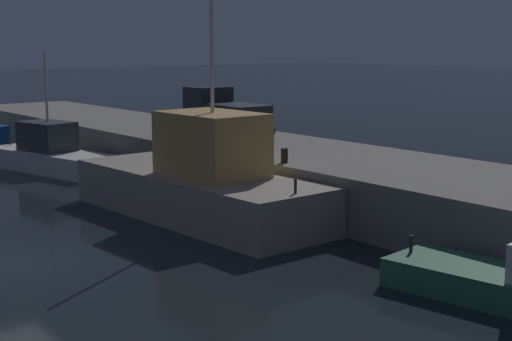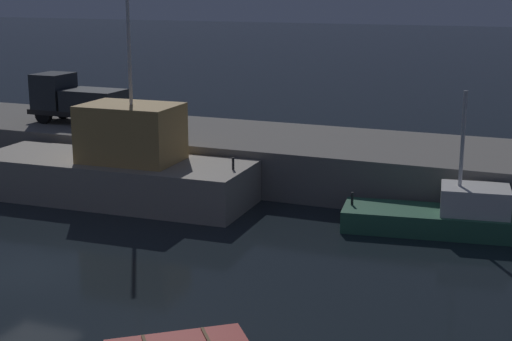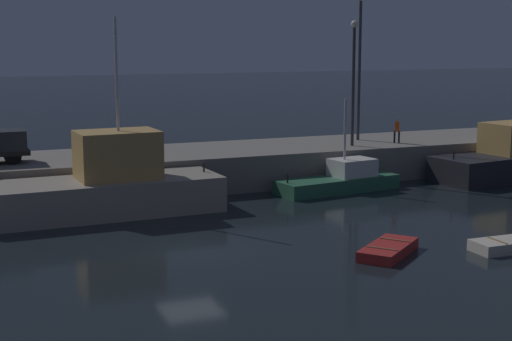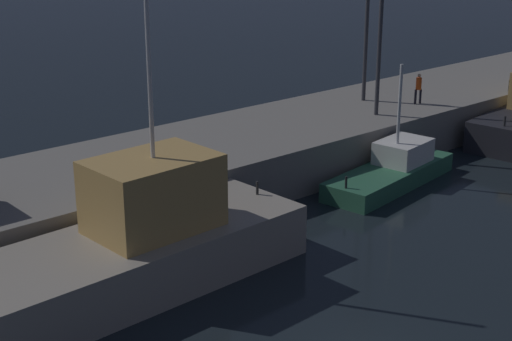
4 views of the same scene
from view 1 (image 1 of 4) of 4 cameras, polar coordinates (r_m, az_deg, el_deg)
name	(u,v)px [view 1 (image 1 of 4)]	position (r m, az deg, el deg)	size (l,w,h in m)	color
ground_plane	(7,267)	(24.77, -17.93, -6.84)	(320.00, 320.00, 0.00)	black
pier_quay	(342,181)	(32.06, 6.39, -0.81)	(69.69, 7.07, 2.10)	gray
fishing_trawler_red	(201,183)	(29.73, -4.09, -0.95)	(12.09, 4.51, 9.74)	gray
fishing_boat_grey	(51,154)	(42.03, -14.97, 1.19)	(8.62, 4.27, 6.27)	silver
utility_truck	(224,114)	(37.12, -2.40, 4.18)	(5.05, 1.95, 2.47)	black
bollard_west	(284,156)	(30.00, 2.11, 1.12)	(0.28, 0.28, 0.57)	black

